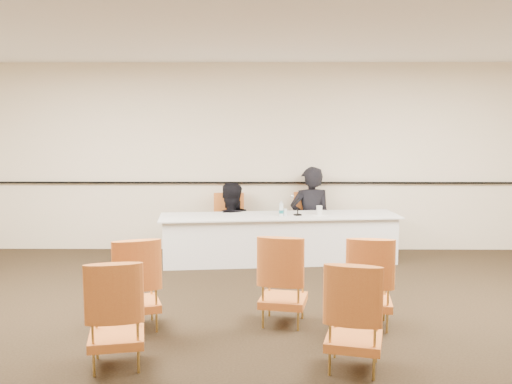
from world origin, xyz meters
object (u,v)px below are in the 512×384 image
Objects in this scene: panelist_main at (310,223)px; aud_chair_front_mid at (283,279)px; panel_table at (279,238)px; panelist_second_chair at (230,225)px; aud_chair_front_right at (369,281)px; panelist_main_chair at (310,223)px; panelist_second at (230,235)px; microphone at (298,205)px; drinking_glass at (285,212)px; coffee_cup at (319,210)px; water_bottle at (281,209)px; aud_chair_front_left at (135,283)px; aud_chair_back_left at (116,312)px; aud_chair_back_right at (354,315)px.

panelist_main is 1.89× the size of aud_chair_front_mid.
panelist_second_chair is at bearing 143.20° from panel_table.
panelist_second_chair is 1.00× the size of aud_chair_front_right.
panelist_main_chair is 0.58× the size of panelist_second.
aud_chair_front_mid is (0.72, -3.05, 0.16)m from panelist_second.
microphone is (-0.25, -0.62, 0.38)m from panelist_main_chair.
panelist_second reaches higher than panelist_second_chair.
drinking_glass is 0.51m from coffee_cup.
panelist_main_chair is at bearing 54.85° from drinking_glass.
aud_chair_front_mid reaches higher than drinking_glass.
panelist_second_chair reaches higher than panel_table.
water_bottle is at bearing -39.75° from panelist_second_chair.
panelist_main is 1.89× the size of aud_chair_front_right.
water_bottle is (0.79, -0.52, 0.34)m from panelist_second_chair.
aud_chair_back_left is (0.03, -0.89, 0.00)m from aud_chair_front_left.
drinking_glass is (0.08, -0.02, 0.40)m from panel_table.
aud_chair_back_left is at bearing -149.74° from aud_chair_front_right.
panelist_main reaches higher than water_bottle.
panelist_main_chair is at bearing 40.15° from aud_chair_front_left.
panelist_main_chair is at bearing 52.71° from aud_chair_back_left.
panelist_main reaches higher than aud_chair_back_right.
panelist_main is at bearing 104.04° from aud_chair_back_right.
drinking_glass is (0.06, 0.04, -0.06)m from water_bottle.
panelist_main_chair is at bearing 0.00° from panelist_second_chair.
aud_chair_front_right is (2.37, 0.08, 0.00)m from aud_chair_front_left.
panel_table is 2.15× the size of panelist_second.
panelist_main_chair is 4.27m from aud_chair_back_right.
aud_chair_front_left is at bearing -127.67° from panelist_main_chair.
coffee_cup is 0.15× the size of aud_chair_back_left.
coffee_cup is at bearing 33.96° from aud_chair_front_left.
aud_chair_front_right is at bearing -105.54° from microphone.
panelist_second is 5.44× the size of microphone.
aud_chair_front_left reaches higher than coffee_cup.
aud_chair_front_mid is at bearing 70.78° from panelist_main.
aud_chair_back_right is at bearing -88.19° from panel_table.
panelist_main reaches higher than panel_table.
aud_chair_front_right is at bearing 6.98° from aud_chair_front_mid.
panelist_second_chair is 3.14m from aud_chair_front_mid.
microphone is 0.21m from drinking_glass.
panel_table is 0.47m from water_bottle.
panelist_second_chair is at bearing 67.92° from aud_chair_back_left.
water_bottle reaches higher than drinking_glass.
panelist_second_chair is 4.16m from aud_chair_back_left.
aud_chair_front_right is (1.59, -3.12, 0.00)m from panelist_second_chair.
panel_table is at bearing 111.92° from aud_chair_back_right.
aud_chair_front_mid is 0.87m from aud_chair_front_right.
aud_chair_back_left is at bearing 55.08° from panelist_main.
microphone reaches higher than aud_chair_front_mid.
aud_chair_back_left and aud_chair_back_right have the same top height.
aud_chair_front_right is at bearing -78.91° from panel_table.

